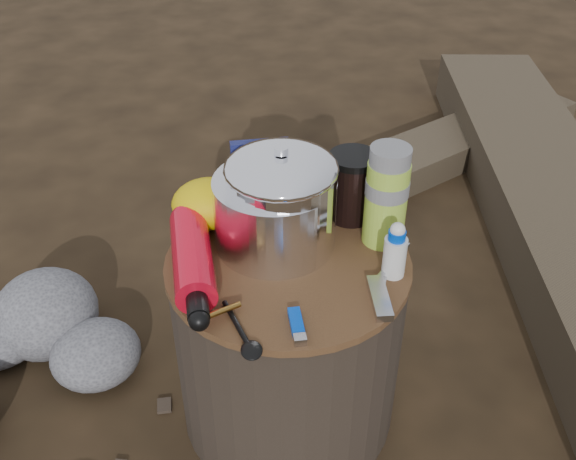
{
  "coord_description": "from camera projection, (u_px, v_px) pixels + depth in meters",
  "views": [
    {
      "loc": [
        -0.13,
        -0.94,
        1.18
      ],
      "look_at": [
        0.0,
        0.0,
        0.48
      ],
      "focal_mm": 41.58,
      "sensor_mm": 36.0,
      "label": 1
    }
  ],
  "objects": [
    {
      "name": "ground",
      "position": [
        288.0,
        406.0,
        1.46
      ],
      "size": [
        60.0,
        60.0,
        0.0
      ],
      "primitive_type": "plane",
      "color": "black",
      "rests_on": "ground"
    },
    {
      "name": "stump",
      "position": [
        288.0,
        340.0,
        1.34
      ],
      "size": [
        0.45,
        0.45,
        0.41
      ],
      "primitive_type": "cylinder",
      "color": "black",
      "rests_on": "ground"
    },
    {
      "name": "rock_ring",
      "position": [
        12.0,
        442.0,
        1.28
      ],
      "size": [
        0.4,
        0.87,
        0.17
      ],
      "primitive_type": null,
      "color": "#56555B",
      "rests_on": "ground"
    },
    {
      "name": "log_main",
      "position": [
        561.0,
        222.0,
        1.87
      ],
      "size": [
        0.65,
        2.07,
        0.17
      ],
      "primitive_type": "cube",
      "rotation": [
        0.0,
        0.0,
        -0.15
      ],
      "color": "#3A3022",
      "rests_on": "ground"
    },
    {
      "name": "log_small",
      "position": [
        448.0,
        147.0,
        2.29
      ],
      "size": [
        1.1,
        0.71,
        0.09
      ],
      "primitive_type": "cube",
      "rotation": [
        0.0,
        0.0,
        -1.09
      ],
      "color": "#3A3022",
      "rests_on": "ground"
    },
    {
      "name": "foil_windscreen",
      "position": [
        275.0,
        212.0,
        1.22
      ],
      "size": [
        0.22,
        0.22,
        0.14
      ],
      "primitive_type": "cylinder",
      "color": "silver",
      "rests_on": "stump"
    },
    {
      "name": "camping_pot",
      "position": [
        282.0,
        201.0,
        1.19
      ],
      "size": [
        0.2,
        0.2,
        0.2
      ],
      "primitive_type": "cylinder",
      "color": "white",
      "rests_on": "stump"
    },
    {
      "name": "fuel_bottle",
      "position": [
        192.0,
        257.0,
        1.17
      ],
      "size": [
        0.08,
        0.29,
        0.07
      ],
      "primitive_type": null,
      "rotation": [
        0.0,
        0.0,
        0.04
      ],
      "color": "red",
      "rests_on": "stump"
    },
    {
      "name": "thermos",
      "position": [
        386.0,
        196.0,
        1.21
      ],
      "size": [
        0.08,
        0.08,
        0.19
      ],
      "primitive_type": "cylinder",
      "color": "#91B734",
      "rests_on": "stump"
    },
    {
      "name": "travel_mug",
      "position": [
        352.0,
        187.0,
        1.29
      ],
      "size": [
        0.09,
        0.09,
        0.14
      ],
      "primitive_type": "cylinder",
      "color": "black",
      "rests_on": "stump"
    },
    {
      "name": "stuff_sack",
      "position": [
        209.0,
        204.0,
        1.28
      ],
      "size": [
        0.14,
        0.12,
        0.1
      ],
      "primitive_type": "ellipsoid",
      "color": "#CDAD06",
      "rests_on": "stump"
    },
    {
      "name": "food_pouch",
      "position": [
        261.0,
        176.0,
        1.31
      ],
      "size": [
        0.11,
        0.03,
        0.15
      ],
      "primitive_type": "cube",
      "rotation": [
        0.0,
        0.0,
        0.02
      ],
      "color": "#12164D",
      "rests_on": "stump"
    },
    {
      "name": "lighter",
      "position": [
        296.0,
        322.0,
        1.07
      ],
      "size": [
        0.02,
        0.08,
        0.01
      ],
      "primitive_type": "cube",
      "rotation": [
        0.0,
        0.0,
        0.0
      ],
      "color": "#0039B9",
      "rests_on": "stump"
    },
    {
      "name": "multitool",
      "position": [
        380.0,
        298.0,
        1.12
      ],
      "size": [
        0.04,
        0.1,
        0.01
      ],
      "primitive_type": "cube",
      "rotation": [
        0.0,
        0.0,
        -0.07
      ],
      "color": "#B1B1B6",
      "rests_on": "stump"
    },
    {
      "name": "pot_grabber",
      "position": [
        386.0,
        267.0,
        1.19
      ],
      "size": [
        0.1,
        0.14,
        0.01
      ],
      "primitive_type": null,
      "rotation": [
        0.0,
        0.0,
        -0.55
      ],
      "color": "#B1B1B6",
      "rests_on": "stump"
    },
    {
      "name": "spork",
      "position": [
        237.0,
        324.0,
        1.07
      ],
      "size": [
        0.07,
        0.14,
        0.01
      ],
      "primitive_type": null,
      "rotation": [
        0.0,
        0.0,
        0.29
      ],
      "color": "black",
      "rests_on": "stump"
    },
    {
      "name": "squeeze_bottle",
      "position": [
        395.0,
        252.0,
        1.16
      ],
      "size": [
        0.04,
        0.04,
        0.1
      ],
      "primitive_type": "cylinder",
      "color": "silver",
      "rests_on": "stump"
    }
  ]
}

